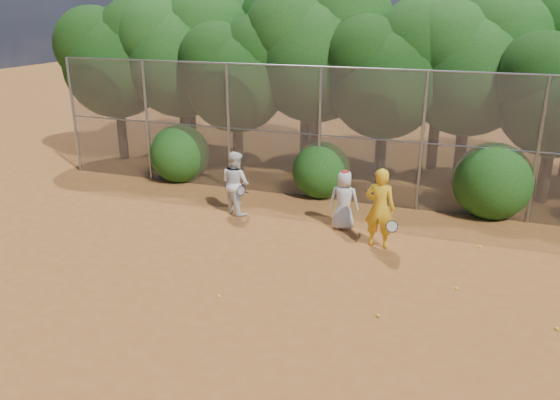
% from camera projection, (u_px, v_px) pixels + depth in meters
% --- Properties ---
extents(ground, '(80.00, 80.00, 0.00)m').
position_uv_depth(ground, '(284.00, 293.00, 11.37)').
color(ground, brown).
rests_on(ground, ground).
extents(fence_back, '(20.05, 0.09, 4.03)m').
position_uv_depth(fence_back, '(348.00, 136.00, 16.04)').
color(fence_back, gray).
rests_on(fence_back, ground).
extents(tree_0, '(4.38, 3.81, 6.00)m').
position_uv_depth(tree_0, '(117.00, 55.00, 20.20)').
color(tree_0, black).
rests_on(tree_0, ground).
extents(tree_1, '(4.64, 4.03, 6.35)m').
position_uv_depth(tree_1, '(182.00, 50.00, 19.77)').
color(tree_1, black).
rests_on(tree_1, ground).
extents(tree_2, '(3.99, 3.47, 5.47)m').
position_uv_depth(tree_2, '(238.00, 70.00, 18.54)').
color(tree_2, black).
rests_on(tree_2, ground).
extents(tree_3, '(4.89, 4.26, 6.70)m').
position_uv_depth(tree_3, '(318.00, 46.00, 18.36)').
color(tree_3, black).
rests_on(tree_3, ground).
extents(tree_4, '(4.19, 3.64, 5.73)m').
position_uv_depth(tree_4, '(388.00, 69.00, 17.24)').
color(tree_4, black).
rests_on(tree_4, ground).
extents(tree_5, '(4.51, 3.92, 6.17)m').
position_uv_depth(tree_5, '(473.00, 60.00, 17.05)').
color(tree_5, black).
rests_on(tree_5, ground).
extents(tree_9, '(4.83, 4.20, 6.62)m').
position_uv_depth(tree_9, '(189.00, 41.00, 22.07)').
color(tree_9, black).
rests_on(tree_9, ground).
extents(tree_10, '(5.15, 4.48, 7.06)m').
position_uv_depth(tree_10, '(309.00, 35.00, 20.55)').
color(tree_10, black).
rests_on(tree_10, ground).
extents(tree_11, '(4.64, 4.03, 6.35)m').
position_uv_depth(tree_11, '(444.00, 52.00, 18.75)').
color(tree_11, black).
rests_on(tree_11, ground).
extents(bush_0, '(2.00, 2.00, 2.00)m').
position_uv_depth(bush_0, '(180.00, 151.00, 18.54)').
color(bush_0, '#164210').
rests_on(bush_0, ground).
extents(bush_1, '(1.80, 1.80, 1.80)m').
position_uv_depth(bush_1, '(321.00, 168.00, 16.97)').
color(bush_1, '#164210').
rests_on(bush_1, ground).
extents(bush_2, '(2.20, 2.20, 2.20)m').
position_uv_depth(bush_2, '(493.00, 178.00, 15.31)').
color(bush_2, '#164210').
rests_on(bush_2, ground).
extents(player_yellow, '(0.90, 0.57, 2.01)m').
position_uv_depth(player_yellow, '(380.00, 208.00, 13.27)').
color(player_yellow, gold).
rests_on(player_yellow, ground).
extents(player_teen, '(0.82, 0.57, 1.63)m').
position_uv_depth(player_teen, '(344.00, 200.00, 14.43)').
color(player_teen, silver).
rests_on(player_teen, ground).
extents(player_white, '(1.10, 1.01, 1.82)m').
position_uv_depth(player_white, '(236.00, 183.00, 15.49)').
color(player_white, white).
rests_on(player_white, ground).
extents(ball_0, '(0.07, 0.07, 0.07)m').
position_uv_depth(ball_0, '(456.00, 289.00, 11.47)').
color(ball_0, yellow).
rests_on(ball_0, ground).
extents(ball_1, '(0.07, 0.07, 0.07)m').
position_uv_depth(ball_1, '(378.00, 316.00, 10.46)').
color(ball_1, yellow).
rests_on(ball_1, ground).
extents(ball_2, '(0.07, 0.07, 0.07)m').
position_uv_depth(ball_2, '(557.00, 329.00, 10.04)').
color(ball_2, yellow).
rests_on(ball_2, ground).
extents(ball_3, '(0.07, 0.07, 0.07)m').
position_uv_depth(ball_3, '(219.00, 296.00, 11.17)').
color(ball_3, yellow).
rests_on(ball_3, ground).
extents(ball_4, '(0.07, 0.07, 0.07)m').
position_uv_depth(ball_4, '(480.00, 247.00, 13.48)').
color(ball_4, yellow).
rests_on(ball_4, ground).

